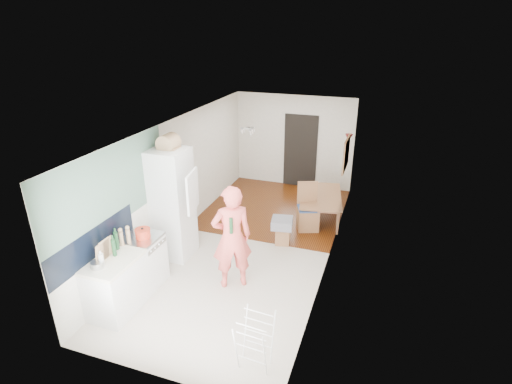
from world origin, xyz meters
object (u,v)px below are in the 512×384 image
Objects in this scene: dining_table at (321,209)px; stool at (283,235)px; dining_chair at (308,207)px; drying_rack at (255,343)px; person at (232,229)px.

dining_table is 3.73× the size of stool.
drying_rack is (0.15, -3.99, -0.13)m from dining_chair.
dining_table reaches higher than stool.
person is 1.98m from drying_rack.
dining_chair reaches higher than drying_rack.
dining_table is at bearing 68.86° from stool.
dining_chair is 1.32× the size of drying_rack.
stool is 3.26m from drying_rack.
person is 5.87× the size of stool.
stool is at bearing -137.89° from person.
person is 3.30m from dining_table.
drying_rack is (-0.04, -4.62, 0.15)m from dining_table.
dining_chair is 2.81× the size of stool.
person is 2.60m from dining_chair.
drying_rack is at bearing 169.11° from dining_table.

